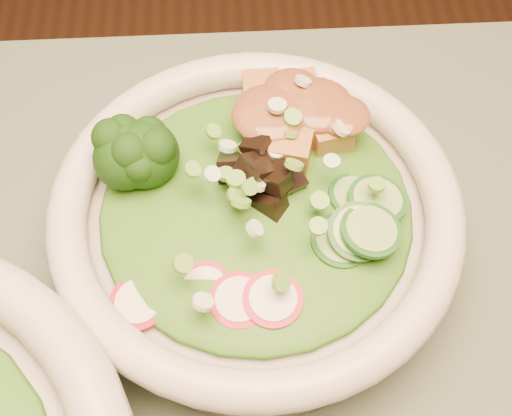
{
  "coord_description": "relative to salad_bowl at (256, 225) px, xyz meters",
  "views": [
    {
      "loc": [
        0.02,
        -0.02,
        1.14
      ],
      "look_at": [
        0.04,
        0.2,
        0.8
      ],
      "focal_mm": 50.0,
      "sensor_mm": 36.0,
      "label": 1
    }
  ],
  "objects": [
    {
      "name": "salad_bowl",
      "position": [
        0.0,
        0.0,
        0.0
      ],
      "size": [
        0.24,
        0.24,
        0.06
      ],
      "rotation": [
        0.0,
        0.0,
        -0.25
      ],
      "color": "beige",
      "rests_on": "dining_table"
    },
    {
      "name": "lettuce_bed",
      "position": [
        -0.0,
        0.0,
        0.02
      ],
      "size": [
        0.18,
        0.18,
        0.02
      ],
      "primitive_type": "ellipsoid",
      "color": "#265912",
      "rests_on": "salad_bowl"
    },
    {
      "name": "broccoli_florets",
      "position": [
        -0.05,
        0.02,
        0.03
      ],
      "size": [
        0.08,
        0.08,
        0.04
      ],
      "primitive_type": null,
      "rotation": [
        0.0,
        0.0,
        -0.25
      ],
      "color": "black",
      "rests_on": "salad_bowl"
    },
    {
      "name": "radish_slices",
      "position": [
        -0.02,
        -0.05,
        0.02
      ],
      "size": [
        0.1,
        0.06,
        0.02
      ],
      "primitive_type": null,
      "rotation": [
        0.0,
        0.0,
        -0.25
      ],
      "color": "#AC0D27",
      "rests_on": "salad_bowl"
    },
    {
      "name": "cucumber_slices",
      "position": [
        0.05,
        -0.02,
        0.03
      ],
      "size": [
        0.07,
        0.07,
        0.03
      ],
      "primitive_type": null,
      "rotation": [
        0.0,
        0.0,
        -0.25
      ],
      "color": "#9BCB71",
      "rests_on": "salad_bowl"
    },
    {
      "name": "mushroom_heap",
      "position": [
        0.0,
        0.01,
        0.03
      ],
      "size": [
        0.07,
        0.07,
        0.04
      ],
      "primitive_type": null,
      "rotation": [
        0.0,
        0.0,
        -0.25
      ],
      "color": "black",
      "rests_on": "salad_bowl"
    },
    {
      "name": "tofu_cubes",
      "position": [
        0.02,
        0.05,
        0.03
      ],
      "size": [
        0.09,
        0.07,
        0.03
      ],
      "primitive_type": null,
      "rotation": [
        0.0,
        0.0,
        -0.25
      ],
      "color": "#A87738",
      "rests_on": "salad_bowl"
    },
    {
      "name": "peanut_sauce",
      "position": [
        0.02,
        0.05,
        0.04
      ],
      "size": [
        0.06,
        0.05,
        0.01
      ],
      "primitive_type": "ellipsoid",
      "color": "brown",
      "rests_on": "tofu_cubes"
    },
    {
      "name": "scallion_garnish",
      "position": [
        0.0,
        0.0,
        0.04
      ],
      "size": [
        0.17,
        0.17,
        0.02
      ],
      "primitive_type": null,
      "color": "#63A138",
      "rests_on": "salad_bowl"
    }
  ]
}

